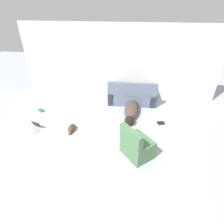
# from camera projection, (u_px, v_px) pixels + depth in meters

# --- Properties ---
(ground_plane) EXTENTS (20.00, 20.00, 0.00)m
(ground_plane) POSITION_uv_depth(u_px,v_px,m) (86.00, 170.00, 3.75)
(ground_plane) COLOR #ADB2B7
(wall_back) EXTENTS (7.27, 0.06, 2.58)m
(wall_back) POSITION_uv_depth(u_px,v_px,m) (116.00, 61.00, 6.40)
(wall_back) COLOR silver
(wall_back) RESTS_ON ground_plane
(couch) EXTENTS (1.71, 0.99, 0.88)m
(couch) POSITION_uv_depth(u_px,v_px,m) (132.00, 95.00, 6.28)
(couch) COLOR slate
(couch) RESTS_ON ground_plane
(dog) EXTENTS (0.46, 1.72, 0.31)m
(dog) POSITION_uv_depth(u_px,v_px,m) (131.00, 110.00, 5.62)
(dog) COLOR #4C3D33
(dog) RESTS_ON ground_plane
(cat) EXTENTS (0.22, 0.52, 0.16)m
(cat) POSITION_uv_depth(u_px,v_px,m) (72.00, 128.00, 4.90)
(cat) COLOR #473323
(cat) RESTS_ON ground_plane
(laptop_open) EXTENTS (0.36, 0.39, 0.25)m
(laptop_open) POSITION_uv_depth(u_px,v_px,m) (35.00, 127.00, 4.96)
(laptop_open) COLOR #B7B7BC
(laptop_open) RESTS_ON ground_plane
(book_black) EXTENTS (0.25, 0.22, 0.02)m
(book_black) POSITION_uv_depth(u_px,v_px,m) (161.00, 123.00, 5.24)
(book_black) COLOR black
(book_black) RESTS_ON ground_plane
(book_green) EXTENTS (0.28, 0.23, 0.02)m
(book_green) POSITION_uv_depth(u_px,v_px,m) (42.00, 110.00, 5.88)
(book_green) COLOR #2D663D
(book_green) RESTS_ON ground_plane
(side_chair) EXTENTS (0.85, 0.85, 0.81)m
(side_chair) POSITION_uv_depth(u_px,v_px,m) (136.00, 146.00, 3.99)
(side_chair) COLOR #4C754C
(side_chair) RESTS_ON ground_plane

